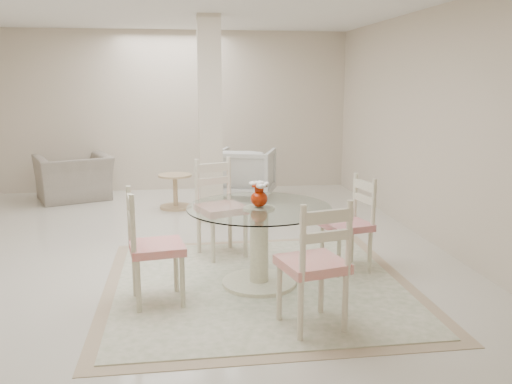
{
  "coord_description": "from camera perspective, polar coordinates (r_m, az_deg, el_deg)",
  "views": [
    {
      "loc": [
        0.09,
        -5.93,
        1.88
      ],
      "look_at": [
        0.79,
        -1.02,
        0.85
      ],
      "focal_mm": 38.0,
      "sensor_mm": 36.0,
      "label": 1
    }
  ],
  "objects": [
    {
      "name": "ground",
      "position": [
        6.22,
        -8.57,
        -6.0
      ],
      "size": [
        7.0,
        7.0,
        0.0
      ],
      "primitive_type": "plane",
      "color": "silver",
      "rests_on": "ground"
    },
    {
      "name": "room_shell",
      "position": [
        5.93,
        -9.12,
        11.35
      ],
      "size": [
        6.02,
        7.02,
        2.71
      ],
      "color": "beige",
      "rests_on": "ground"
    },
    {
      "name": "column",
      "position": [
        7.26,
        -4.85,
        7.5
      ],
      "size": [
        0.3,
        0.3,
        2.7
      ],
      "primitive_type": "cube",
      "color": "beige",
      "rests_on": "ground"
    },
    {
      "name": "area_rug",
      "position": [
        5.11,
        0.32,
        -9.74
      ],
      "size": [
        2.84,
        2.84,
        0.02
      ],
      "color": "tan",
      "rests_on": "ground"
    },
    {
      "name": "dining_table",
      "position": [
        4.99,
        0.32,
        -5.71
      ],
      "size": [
        1.31,
        1.31,
        0.75
      ],
      "rotation": [
        0.0,
        0.0,
        0.29
      ],
      "color": "#FAF5CD",
      "rests_on": "ground"
    },
    {
      "name": "red_vase",
      "position": [
        4.87,
        0.34,
        -0.22
      ],
      "size": [
        0.18,
        0.17,
        0.24
      ],
      "color": "#AC2205",
      "rests_on": "dining_table"
    },
    {
      "name": "dining_chair_east",
      "position": [
        5.43,
        10.14,
        -2.58
      ],
      "size": [
        0.5,
        0.5,
        1.05
      ],
      "rotation": [
        0.0,
        0.0,
        -1.36
      ],
      "color": "beige",
      "rests_on": "ground"
    },
    {
      "name": "dining_chair_north",
      "position": [
        5.84,
        -3.97,
        -0.87
      ],
      "size": [
        0.59,
        0.59,
        1.16
      ],
      "rotation": [
        0.0,
        0.0,
        0.36
      ],
      "color": "beige",
      "rests_on": "ground"
    },
    {
      "name": "dining_chair_west",
      "position": [
        4.62,
        -11.31,
        -4.83
      ],
      "size": [
        0.5,
        0.5,
        1.1
      ],
      "rotation": [
        0.0,
        0.0,
        1.72
      ],
      "color": "beige",
      "rests_on": "ground"
    },
    {
      "name": "dining_chair_south",
      "position": [
        4.06,
        6.44,
        -6.71
      ],
      "size": [
        0.55,
        0.55,
        1.14
      ],
      "rotation": [
        0.0,
        0.0,
        3.38
      ],
      "color": "beige",
      "rests_on": "ground"
    },
    {
      "name": "recliner_taupe",
      "position": [
        9.07,
        -18.62,
        1.43
      ],
      "size": [
        1.37,
        1.29,
        0.71
      ],
      "primitive_type": "imported",
      "rotation": [
        0.0,
        0.0,
        3.52
      ],
      "color": "gray",
      "rests_on": "ground"
    },
    {
      "name": "armchair_white",
      "position": [
        8.76,
        -1.04,
        2.01
      ],
      "size": [
        1.1,
        1.11,
        0.8
      ],
      "primitive_type": "imported",
      "rotation": [
        0.0,
        0.0,
        2.82
      ],
      "color": "silver",
      "rests_on": "ground"
    },
    {
      "name": "side_table",
      "position": [
        8.13,
        -8.48,
        -0.07
      ],
      "size": [
        0.49,
        0.49,
        0.51
      ],
      "color": "tan",
      "rests_on": "ground"
    }
  ]
}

